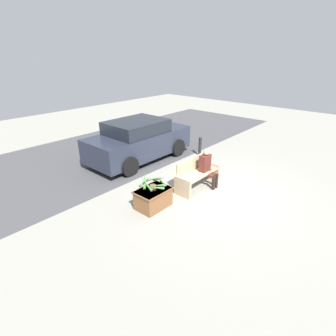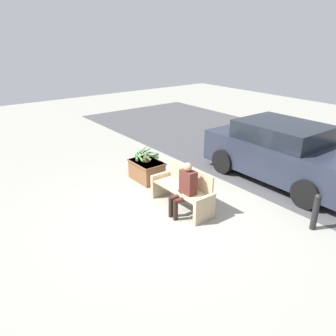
% 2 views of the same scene
% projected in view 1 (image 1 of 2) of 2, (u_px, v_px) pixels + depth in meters
% --- Properties ---
extents(ground_plane, '(30.00, 30.00, 0.00)m').
position_uv_depth(ground_plane, '(213.00, 191.00, 8.02)').
color(ground_plane, gray).
extents(road_surface, '(20.00, 6.00, 0.01)m').
position_uv_depth(road_surface, '(106.00, 151.00, 11.28)').
color(road_surface, '#424244').
rests_on(road_surface, ground_plane).
extents(bench, '(1.64, 0.57, 0.93)m').
position_uv_depth(bench, '(197.00, 174.00, 8.14)').
color(bench, tan).
rests_on(bench, ground_plane).
extents(person_seated, '(0.37, 0.57, 1.20)m').
position_uv_depth(person_seated, '(207.00, 166.00, 8.12)').
color(person_seated, '#51231E').
rests_on(person_seated, ground_plane).
extents(planter_box, '(0.95, 0.67, 0.54)m').
position_uv_depth(planter_box, '(153.00, 198.00, 7.09)').
color(planter_box, brown).
rests_on(planter_box, ground_plane).
extents(potted_plant, '(0.74, 0.74, 0.46)m').
position_uv_depth(potted_plant, '(153.00, 183.00, 6.90)').
color(potted_plant, brown).
rests_on(potted_plant, planter_box).
extents(parked_car, '(4.17, 1.98, 1.58)m').
position_uv_depth(parked_car, '(139.00, 140.00, 10.15)').
color(parked_car, '#232838').
rests_on(parked_car, ground_plane).
extents(bollard_post, '(0.14, 0.14, 0.80)m').
position_uv_depth(bollard_post, '(200.00, 146.00, 10.67)').
color(bollard_post, black).
rests_on(bollard_post, ground_plane).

